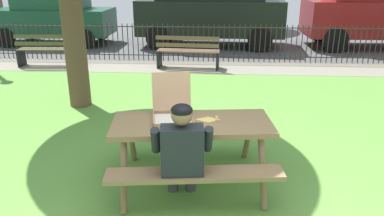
% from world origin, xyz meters
% --- Properties ---
extents(ground, '(28.00, 11.17, 0.02)m').
position_xyz_m(ground, '(0.00, 1.58, -0.01)').
color(ground, '#629A40').
extents(cobblestone_walkway, '(28.00, 1.40, 0.01)m').
position_xyz_m(cobblestone_walkway, '(0.00, 6.47, -0.00)').
color(cobblestone_walkway, gray).
extents(street_asphalt, '(28.00, 6.43, 0.01)m').
position_xyz_m(street_asphalt, '(0.00, 10.38, -0.01)').
color(street_asphalt, '#515154').
extents(picnic_table_foreground, '(1.96, 1.67, 0.79)m').
position_xyz_m(picnic_table_foreground, '(-0.19, 0.76, 0.60)').
color(picnic_table_foreground, olive).
rests_on(picnic_table_foreground, ground).
extents(pizza_box_open, '(0.53, 0.58, 0.50)m').
position_xyz_m(pizza_box_open, '(-0.42, 0.87, 0.89)').
color(pizza_box_open, tan).
rests_on(pizza_box_open, picnic_table_foreground).
extents(pizza_slice_on_table, '(0.23, 0.15, 0.02)m').
position_xyz_m(pizza_slice_on_table, '(0.01, 0.84, 0.78)').
color(pizza_slice_on_table, '#F3D96A').
rests_on(pizza_slice_on_table, picnic_table_foreground).
extents(adult_at_table, '(0.63, 0.62, 1.19)m').
position_xyz_m(adult_at_table, '(-0.25, 0.25, 0.66)').
color(adult_at_table, '#3C3C3C').
rests_on(adult_at_table, ground).
extents(iron_fence_streetside, '(22.86, 0.03, 1.02)m').
position_xyz_m(iron_fence_streetside, '(-0.00, 7.17, 0.52)').
color(iron_fence_streetside, '#2D2823').
rests_on(iron_fence_streetside, ground).
extents(park_bench_left, '(1.62, 0.53, 0.85)m').
position_xyz_m(park_bench_left, '(-4.30, 6.33, 0.42)').
color(park_bench_left, brown).
rests_on(park_bench_left, ground).
extents(park_bench_center, '(1.63, 0.58, 0.85)m').
position_xyz_m(park_bench_center, '(-0.64, 6.33, 0.42)').
color(park_bench_center, brown).
rests_on(park_bench_center, ground).
extents(parked_car_far_left, '(3.91, 1.86, 1.98)m').
position_xyz_m(parked_car_far_left, '(-5.46, 9.57, 1.01)').
color(parked_car_far_left, '#1A4C33').
rests_on(parked_car_far_left, ground).
extents(parked_car_left, '(4.79, 2.26, 2.46)m').
position_xyz_m(parked_car_left, '(-0.13, 9.57, 1.31)').
color(parked_car_left, black).
rests_on(parked_car_left, ground).
extents(parked_car_center, '(4.70, 2.07, 2.46)m').
position_xyz_m(parked_car_center, '(5.32, 9.57, 1.31)').
color(parked_car_center, maroon).
rests_on(parked_car_center, ground).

